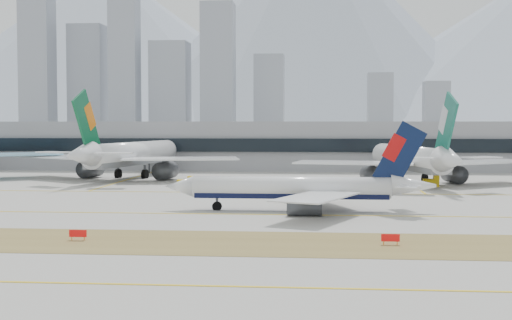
# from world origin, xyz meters

# --- Properties ---
(ground) EXTENTS (3000.00, 3000.00, 0.00)m
(ground) POSITION_xyz_m (0.00, 0.00, 0.00)
(ground) COLOR gray
(ground) RESTS_ON ground
(apron_markings) EXTENTS (360.00, 122.22, 0.06)m
(apron_markings) POSITION_xyz_m (0.00, -53.95, 0.02)
(apron_markings) COLOR olive
(apron_markings) RESTS_ON ground
(taxiing_airliner) EXTENTS (44.95, 39.18, 15.14)m
(taxiing_airliner) POSITION_xyz_m (12.23, 0.18, 3.65)
(taxiing_airliner) COLOR white
(taxiing_airliner) RESTS_ON ground
(widebody_eva) EXTENTS (62.47, 61.98, 22.68)m
(widebody_eva) POSITION_xyz_m (-34.29, 65.32, 6.03)
(widebody_eva) COLOR white
(widebody_eva) RESTS_ON ground
(widebody_cathay) EXTENTS (58.87, 58.51, 21.46)m
(widebody_cathay) POSITION_xyz_m (37.50, 55.93, 5.70)
(widebody_cathay) COLOR white
(widebody_cathay) RESTS_ON ground
(terminal) EXTENTS (280.00, 43.10, 15.00)m
(terminal) POSITION_xyz_m (0.00, 114.84, 7.50)
(terminal) COLOR gray
(terminal) RESTS_ON ground
(hold_sign_left) EXTENTS (2.20, 0.15, 1.35)m
(hold_sign_left) POSITION_xyz_m (-14.66, -32.00, 0.88)
(hold_sign_left) COLOR red
(hold_sign_left) RESTS_ON ground
(hold_sign_right) EXTENTS (2.20, 0.15, 1.35)m
(hold_sign_right) POSITION_xyz_m (23.67, -32.00, 0.88)
(hold_sign_right) COLOR red
(hold_sign_right) RESTS_ON ground
(gse_extra) EXTENTS (3.55, 2.00, 2.60)m
(gse_extra) POSITION_xyz_m (40.92, 47.64, 1.05)
(gse_extra) COLOR gold
(gse_extra) RESTS_ON ground
(gse_b) EXTENTS (3.55, 2.00, 2.60)m
(gse_b) POSITION_xyz_m (-14.68, 40.72, 1.05)
(gse_b) COLOR gold
(gse_b) RESTS_ON ground
(gse_c) EXTENTS (3.55, 2.00, 2.60)m
(gse_c) POSITION_xyz_m (29.86, 39.69, 1.05)
(gse_c) COLOR gold
(gse_c) RESTS_ON ground
(city_skyline) EXTENTS (342.00, 49.80, 140.00)m
(city_skyline) POSITION_xyz_m (-106.76, 453.42, 49.80)
(city_skyline) COLOR gray
(city_skyline) RESTS_ON ground
(mountain_ridge) EXTENTS (2830.00, 1120.00, 470.00)m
(mountain_ridge) POSITION_xyz_m (33.00, 1404.14, 181.85)
(mountain_ridge) COLOR #9EA8B7
(mountain_ridge) RESTS_ON ground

